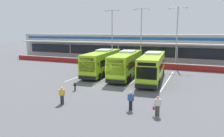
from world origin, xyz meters
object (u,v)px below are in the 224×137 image
Objects in this scene: coach_bus_centre at (152,67)px; pedestrian_near_bin at (131,100)px; coach_bus_leftmost at (103,62)px; lamp_post_centre at (141,33)px; pedestrian_with_handbag at (157,105)px; lamp_post_west at (112,33)px; coach_bus_left_centre at (127,64)px; lamp_post_east at (177,33)px; pedestrian_in_dark_coat at (62,95)px; pedestrian_child at (75,86)px.

coach_bus_centre reaches higher than pedestrian_near_bin.
lamp_post_centre is (3.65, 9.75, 4.50)m from coach_bus_leftmost.
pedestrian_with_handbag is 0.15× the size of lamp_post_west.
coach_bus_leftmost is 11.49m from lamp_post_west.
coach_bus_leftmost is 1.00× the size of coach_bus_left_centre.
coach_bus_left_centre is 13.49m from lamp_post_west.
lamp_post_east is at bearing 4.61° from lamp_post_centre.
lamp_post_west is 6.26m from lamp_post_centre.
pedestrian_in_dark_coat and pedestrian_near_bin have the same top height.
coach_bus_left_centre is 1.12× the size of lamp_post_east.
lamp_post_west reaches higher than coach_bus_leftmost.
coach_bus_left_centre is 1.12× the size of lamp_post_west.
lamp_post_west reaches higher than coach_bus_left_centre.
lamp_post_centre is 6.57m from lamp_post_east.
lamp_post_centre is (-4.61, 11.09, 4.50)m from coach_bus_centre.
lamp_post_west reaches higher than pedestrian_with_handbag.
pedestrian_child is 20.86m from lamp_post_centre.
coach_bus_leftmost is 7.61× the size of pedestrian_in_dark_coat.
coach_bus_leftmost and coach_bus_centre have the same top height.
lamp_post_centre is at bearing -175.39° from lamp_post_east.
pedestrian_child is (-2.89, -9.67, -1.24)m from coach_bus_left_centre.
coach_bus_leftmost is 1.00× the size of coach_bus_centre.
pedestrian_with_handbag is at bearing -20.13° from pedestrian_child.
pedestrian_child is at bearing -106.62° from coach_bus_left_centre.
coach_bus_centre is 7.61× the size of pedestrian_in_dark_coat.
coach_bus_centre is at bearing 51.87° from pedestrian_child.
pedestrian_in_dark_coat is at bearing -78.02° from lamp_post_west.
coach_bus_leftmost is at bearing 97.39° from pedestrian_child.
lamp_post_west is 1.00× the size of lamp_post_centre.
coach_bus_left_centre is 11.21m from lamp_post_centre.
pedestrian_child is at bearing 159.87° from pedestrian_with_handbag.
pedestrian_in_dark_coat is 4.46m from pedestrian_child.
lamp_post_west and lamp_post_east have the same top height.
lamp_post_centre is at bearing 112.57° from coach_bus_centre.
pedestrian_in_dark_coat is at bearing -107.00° from lamp_post_east.
pedestrian_near_bin is at bearing 170.40° from pedestrian_with_handbag.
coach_bus_leftmost is 1.12× the size of lamp_post_west.
coach_bus_left_centre and coach_bus_centre have the same top height.
coach_bus_left_centre is 7.61× the size of pedestrian_in_dark_coat.
lamp_post_east is (-1.03, 24.08, 5.43)m from pedestrian_with_handbag.
coach_bus_centre is 12.85m from pedestrian_with_handbag.
coach_bus_left_centre is 4.13m from coach_bus_centre.
lamp_post_east is at bearing 0.14° from lamp_post_west.
coach_bus_leftmost is 7.61× the size of pedestrian_near_bin.
lamp_post_centre and lamp_post_east have the same top height.
coach_bus_left_centre is 15.07m from pedestrian_with_handbag.
pedestrian_near_bin is at bearing -64.04° from lamp_post_west.
coach_bus_centre is at bearing 66.77° from pedestrian_in_dark_coat.
lamp_post_centre is at bearing -4.55° from lamp_post_west.
lamp_post_west is at bearing 100.86° from pedestrian_child.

